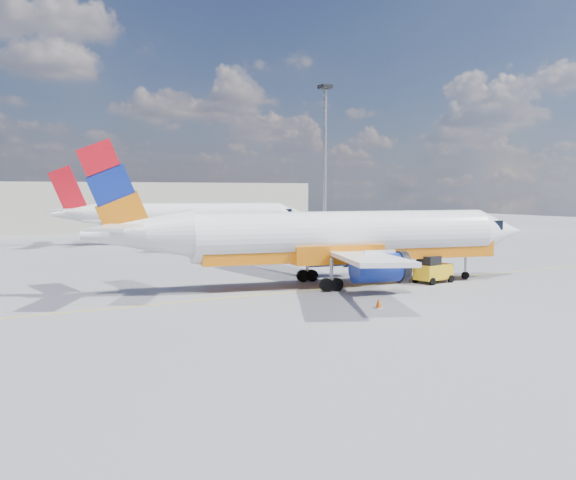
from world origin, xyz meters
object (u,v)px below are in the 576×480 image
main_jet (331,238)px  gse_tug (433,270)px  second_jet (188,218)px  traffic_cone (379,303)px

main_jet → gse_tug: 8.00m
main_jet → gse_tug: size_ratio=11.00×
main_jet → gse_tug: main_jet is taller
main_jet → gse_tug: bearing=-7.5°
gse_tug → main_jet: bearing=151.0°
second_jet → main_jet: bearing=-76.9°
gse_tug → traffic_cone: gse_tug is taller
gse_tug → traffic_cone: (-9.66, -6.11, -0.66)m
gse_tug → traffic_cone: size_ratio=5.18×
main_jet → second_jet: 38.93m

